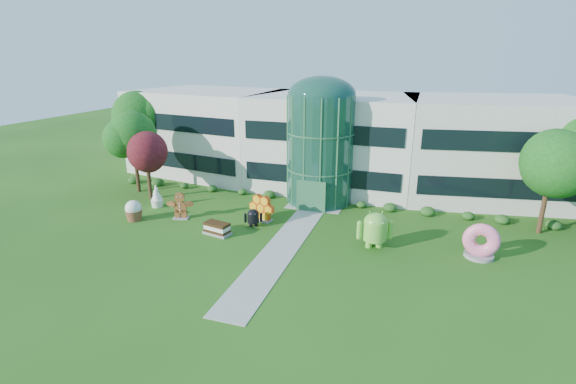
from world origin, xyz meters
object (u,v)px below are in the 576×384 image
(android_green, at_px, (375,227))
(gingerbread, at_px, (180,205))
(donut, at_px, (481,240))
(android_black, at_px, (253,216))

(android_green, bearing_deg, gingerbread, 157.37)
(gingerbread, bearing_deg, donut, -15.14)
(android_green, xyz_separation_m, gingerbread, (-16.14, 0.49, -0.37))
(android_green, xyz_separation_m, donut, (6.99, 0.68, -0.28))
(android_black, distance_m, gingerbread, 6.48)
(android_black, xyz_separation_m, gingerbread, (-6.46, -0.32, 0.30))
(android_black, bearing_deg, android_green, -26.10)
(android_green, bearing_deg, android_black, 154.36)
(android_green, height_order, android_black, android_green)
(donut, bearing_deg, gingerbread, -174.86)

